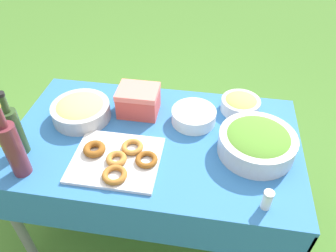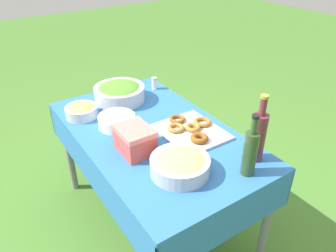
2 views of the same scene
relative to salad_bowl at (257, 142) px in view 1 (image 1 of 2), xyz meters
name	(u,v)px [view 1 (image 1 of 2)]	position (x,y,z in m)	size (l,w,h in m)	color
ground_plane	(157,222)	(0.49, -0.02, -0.82)	(14.00, 14.00, 0.00)	#477A2D
picnic_table	(155,151)	(0.49, -0.02, -0.16)	(1.43, 0.84, 0.76)	#2D6BB2
salad_bowl	(257,142)	(0.00, 0.00, 0.00)	(0.35, 0.35, 0.12)	silver
pasta_bowl	(81,110)	(0.89, -0.11, -0.01)	(0.30, 0.30, 0.10)	#B2B7BC
donut_platter	(117,159)	(0.62, 0.16, -0.05)	(0.40, 0.35, 0.05)	silver
plate_stack	(194,116)	(0.31, -0.17, -0.03)	(0.23, 0.23, 0.07)	white
olive_oil_bottle	(15,130)	(1.09, 0.17, 0.07)	(0.07, 0.07, 0.33)	#2D4723
wine_bottle	(13,148)	(1.02, 0.29, 0.08)	(0.08, 0.08, 0.37)	maroon
fruit_bowl	(240,104)	(0.07, -0.31, -0.02)	(0.21, 0.21, 0.09)	silver
cooler_box	(139,101)	(0.61, -0.21, 0.01)	(0.21, 0.17, 0.15)	#E04C42
salt_shaker	(267,200)	(-0.03, 0.31, -0.02)	(0.04, 0.04, 0.09)	white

